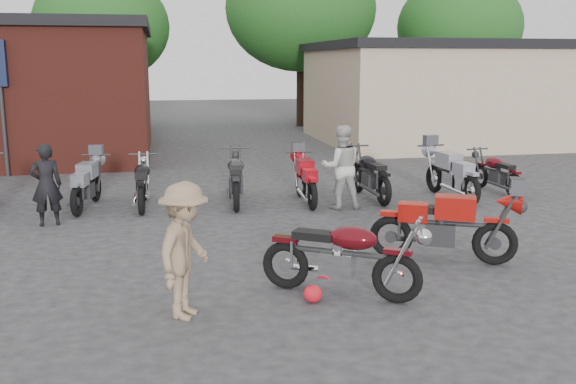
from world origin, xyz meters
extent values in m
plane|color=#2C2B2E|center=(0.00, 0.00, 0.00)|extent=(90.00, 90.00, 0.00)
cube|color=tan|center=(8.50, 15.00, 1.75)|extent=(10.00, 8.00, 3.50)
ellipsoid|color=red|center=(-0.77, -0.71, 0.12)|extent=(0.31, 0.31, 0.23)
imported|color=black|center=(-4.74, 4.11, 0.78)|extent=(0.64, 0.49, 1.56)
imported|color=#BCBCB7|center=(1.06, 4.46, 0.88)|extent=(0.90, 0.73, 1.76)
imported|color=#977B5D|center=(-2.37, -0.86, 0.83)|extent=(1.03, 1.23, 1.66)
camera|label=1|loc=(-2.59, -8.28, 3.02)|focal=40.00mm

